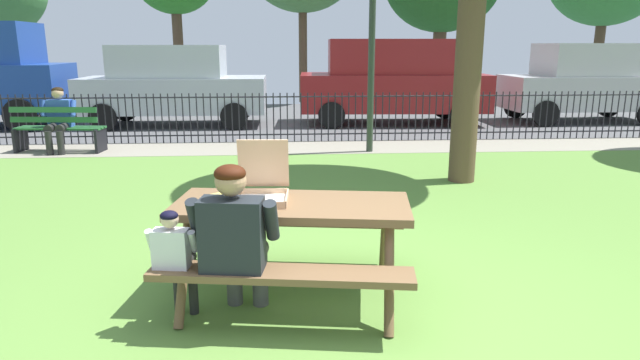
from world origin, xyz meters
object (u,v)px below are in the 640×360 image
Objects in this scene: picnic_table_foreground at (292,224)px; child_at_table at (175,256)px; parked_car_center at (173,84)px; parked_car_far_right at (583,82)px; pizza_slice_on_table at (214,196)px; adult_at_table at (236,237)px; person_on_park_bench at (59,117)px; pizza_box_open at (262,185)px; park_bench_left at (59,130)px; lamp_post_walkway at (373,7)px; parked_car_right at (393,80)px.

child_at_table is (-0.82, -0.42, -0.07)m from picnic_table_foreground.
parked_car_center is 10.33m from parked_car_far_right.
pizza_slice_on_table is 0.70m from child_at_table.
picnic_table_foreground is 1.67× the size of adult_at_table.
pizza_slice_on_table is 0.20× the size of person_on_park_bench.
adult_at_table is at bearing -4.58° from child_at_table.
parked_car_center is at bearing 104.59° from pizza_box_open.
lamp_post_walkway is (5.76, -0.35, 2.18)m from park_bench_left.
lamp_post_walkway is (1.55, 5.98, 2.00)m from picnic_table_foreground.
pizza_slice_on_table is 0.28× the size of child_at_table.
person_on_park_bench is at bearing 122.51° from pizza_box_open.
park_bench_left is 3.74m from parked_car_center.
lamp_post_walkway is (1.77, 5.86, 1.72)m from pizza_box_open.
pizza_box_open is 0.40× the size of person_on_park_bench.
parked_car_center reaches higher than adult_at_table.
pizza_slice_on_table reaches higher than picnic_table_foreground.
parked_car_right is at bearing 26.04° from park_bench_left.
picnic_table_foreground is 1.67× the size of person_on_park_bench.
parked_car_right reaches higher than person_on_park_bench.
person_on_park_bench is (0.02, 0.02, 0.24)m from park_bench_left.
adult_at_table is 7.78m from park_bench_left.
pizza_box_open is 1.99× the size of pizza_slice_on_table.
child_at_table is at bearing -129.80° from parked_car_far_right.
pizza_box_open reaches higher than park_bench_left.
child_at_table is 7.55m from park_bench_left.
lamp_post_walkway is 0.91× the size of parked_car_right.
parked_car_right is at bearing 73.04° from pizza_box_open.
adult_at_table is (-0.17, -0.57, -0.22)m from pizza_box_open.
lamp_post_walkway is 4.18m from parked_car_right.
pizza_box_open is at bearing -75.41° from parked_car_center.
parked_car_center is at bearing 105.66° from picnic_table_foreground.
pizza_slice_on_table is (-0.61, 0.20, 0.18)m from picnic_table_foreground.
parked_car_right is 1.20× the size of parked_car_far_right.
lamp_post_walkway reaches higher than parked_car_center.
parked_car_center is (-4.27, 3.72, -1.59)m from lamp_post_walkway.
pizza_box_open is 0.63m from adult_at_table.
parked_car_far_right is (7.84, 9.59, 0.13)m from pizza_box_open.
park_bench_left is 0.24m from person_on_park_bench.
picnic_table_foreground is at bearing -74.34° from parked_car_center.
adult_at_table is 0.30× the size of parked_car_far_right.
parked_car_center is (-2.11, 9.50, 0.23)m from pizza_slice_on_table.
picnic_table_foreground is 7.60m from park_bench_left.
person_on_park_bench is 3.68m from parked_car_center.
picnic_table_foreground is at bearing -18.03° from pizza_slice_on_table.
adult_at_table is at bearing -77.09° from parked_car_center.
parked_car_right reaches higher than adult_at_table.
pizza_slice_on_table is 10.07m from parked_car_right.
pizza_box_open is 0.55× the size of child_at_table.
pizza_slice_on_table is at bearing -59.76° from person_on_park_bench.
child_at_table is at bearing -108.46° from pizza_slice_on_table.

